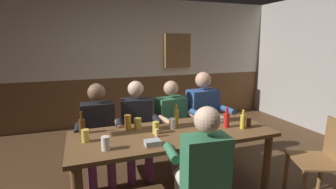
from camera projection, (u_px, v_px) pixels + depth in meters
back_wall_upper at (124, 38)px, 4.85m from camera, size 6.50×0.12×1.56m
back_wall_wainscot at (126, 100)px, 5.11m from camera, size 6.50×0.12×0.96m
dining_table at (173, 141)px, 2.56m from camera, size 2.09×0.80×0.74m
person_0 at (99, 128)px, 2.90m from camera, size 0.54×0.51×1.18m
person_1 at (137, 124)px, 3.05m from camera, size 0.56×0.56×1.19m
person_2 at (174, 120)px, 3.22m from camera, size 0.57×0.57×1.17m
person_3 at (205, 113)px, 3.37m from camera, size 0.57×0.55×1.26m
person_4 at (201, 168)px, 1.98m from camera, size 0.52×0.53×1.19m
chair_empty_near_right at (323, 159)px, 2.52m from camera, size 0.58×0.58×0.88m
table_candle at (157, 133)px, 2.40m from camera, size 0.04×0.04×0.08m
condiment_caddy at (153, 143)px, 2.20m from camera, size 0.14×0.10×0.05m
plate_0 at (215, 119)px, 2.95m from camera, size 0.27×0.27×0.01m
bottle_0 at (176, 117)px, 2.73m from camera, size 0.05×0.05×0.25m
bottle_1 at (82, 126)px, 2.48m from camera, size 0.06×0.06×0.23m
bottle_2 at (243, 121)px, 2.62m from camera, size 0.05×0.05×0.21m
bottle_3 at (227, 120)px, 2.67m from camera, size 0.06×0.06×0.22m
pint_glass_0 at (106, 143)px, 2.10m from camera, size 0.08×0.08×0.12m
pint_glass_1 at (172, 123)px, 2.63m from camera, size 0.07×0.07×0.11m
pint_glass_2 at (85, 136)px, 2.27m from camera, size 0.07×0.07×0.12m
pint_glass_3 at (156, 128)px, 2.49m from camera, size 0.07×0.07×0.12m
pint_glass_4 at (128, 122)px, 2.59m from camera, size 0.07×0.07×0.16m
pint_glass_5 at (248, 122)px, 2.69m from camera, size 0.06×0.06×0.10m
pint_glass_6 at (138, 123)px, 2.63m from camera, size 0.08×0.08×0.12m
wall_dart_cabinet at (177, 51)px, 5.14m from camera, size 0.56×0.15×0.70m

